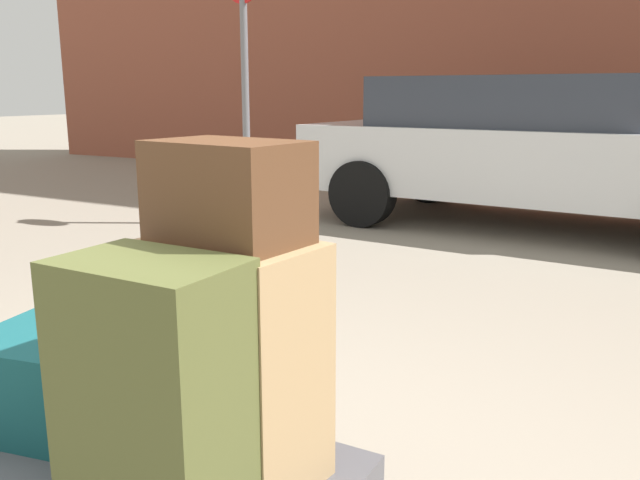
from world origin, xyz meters
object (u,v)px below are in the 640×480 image
(suitcase_olive_front_left, at_px, (155,402))
(parked_car, at_px, (531,147))
(luggage_cart, at_px, (104,480))
(no_parking_sign, at_px, (245,59))
(duffel_bag_brown_topmost_pile, at_px, (228,192))
(suitcase_teal_rear_right, at_px, (83,379))
(suitcase_tan_center, at_px, (233,361))

(suitcase_olive_front_left, height_order, parked_car, parked_car)
(luggage_cart, xyz_separation_m, no_parking_sign, (-2.46, 4.19, 1.31))
(duffel_bag_brown_topmost_pile, bearing_deg, suitcase_teal_rear_right, -172.18)
(suitcase_teal_rear_right, bearing_deg, suitcase_olive_front_left, -37.15)
(suitcase_olive_front_left, bearing_deg, duffel_bag_brown_topmost_pile, 90.50)
(duffel_bag_brown_topmost_pile, relative_size, no_parking_sign, 0.14)
(suitcase_tan_center, bearing_deg, luggage_cart, -154.45)
(suitcase_teal_rear_right, relative_size, suitcase_olive_front_left, 0.93)
(luggage_cart, height_order, parked_car, parked_car)
(luggage_cart, distance_m, duffel_bag_brown_topmost_pile, 0.87)
(suitcase_teal_rear_right, distance_m, parked_car, 5.31)
(suitcase_olive_front_left, bearing_deg, suitcase_teal_rear_right, 154.07)
(suitcase_teal_rear_right, bearing_deg, luggage_cart, -42.07)
(suitcase_olive_front_left, relative_size, parked_car, 0.14)
(suitcase_tan_center, bearing_deg, no_parking_sign, 131.49)
(suitcase_olive_front_left, distance_m, duffel_bag_brown_topmost_pile, 0.49)
(suitcase_teal_rear_right, bearing_deg, suitcase_tan_center, -9.42)
(suitcase_teal_rear_right, distance_m, duffel_bag_brown_topmost_pile, 0.78)
(suitcase_olive_front_left, distance_m, parked_car, 5.58)
(luggage_cart, bearing_deg, suitcase_tan_center, 18.60)
(luggage_cart, relative_size, duffel_bag_brown_topmost_pile, 3.73)
(luggage_cart, bearing_deg, no_parking_sign, 120.34)
(suitcase_tan_center, height_order, no_parking_sign, no_parking_sign)
(suitcase_olive_front_left, bearing_deg, no_parking_sign, 123.53)
(suitcase_tan_center, bearing_deg, parked_car, 100.93)
(no_parking_sign, bearing_deg, suitcase_olive_front_left, -57.19)
(duffel_bag_brown_topmost_pile, distance_m, parked_car, 5.31)
(suitcase_tan_center, distance_m, no_parking_sign, 5.04)
(suitcase_teal_rear_right, bearing_deg, parked_car, 77.78)
(duffel_bag_brown_topmost_pile, distance_m, no_parking_sign, 4.98)
(luggage_cart, height_order, suitcase_tan_center, suitcase_tan_center)
(suitcase_teal_rear_right, distance_m, suitcase_olive_front_left, 0.61)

